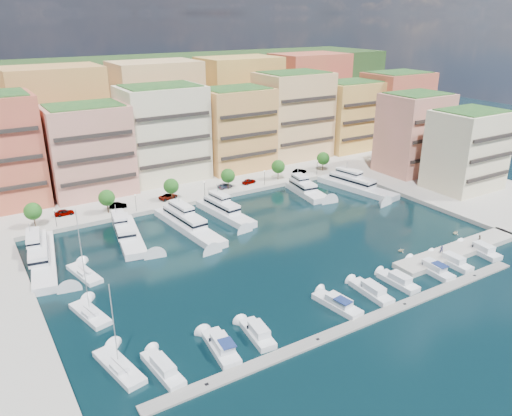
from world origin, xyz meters
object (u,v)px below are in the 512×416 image
object	(u,v)px
cruiser_5	(371,292)
car_0	(64,212)
yacht_5	(305,189)
cruiser_2	(258,334)
cruiser_0	(163,369)
yacht_2	(187,223)
lamppost_3	(265,175)
lamppost_1	(135,200)
car_1	(118,205)
cruiser_6	(398,282)
car_4	(249,181)
cruiser_7	(432,269)
sailboat_2	(85,274)
yacht_1	(127,233)
car_2	(168,196)
sailboat_1	(90,315)
tree_0	(33,211)
person_0	(441,249)
yacht_6	(354,185)
cruiser_8	(452,262)
tender_3	(455,232)
cruiser_1	(221,348)
tree_3	(228,176)
cruiser_4	(337,304)
sailboat_0	(119,368)
tree_5	(323,158)
tree_4	(278,167)
cruiser_9	(481,251)
yacht_3	(223,211)
person_1	(479,239)
lamppost_2	(205,187)
car_5	(299,171)
tree_2	(171,186)
car_3	(225,186)
tender_1	(401,250)

from	to	relation	value
cruiser_5	car_0	distance (m)	72.16
yacht_5	cruiser_2	bearing A→B (deg)	-133.27
cruiser_0	yacht_2	bearing A→B (deg)	61.89
lamppost_3	lamppost_1	bearing A→B (deg)	180.00
cruiser_2	car_1	distance (m)	60.05
cruiser_6	car_4	xyz separation A→B (m)	(4.79, 59.16, 1.16)
cruiser_7	sailboat_2	world-z (taller)	sailboat_2
yacht_1	cruiser_7	world-z (taller)	yacht_1
cruiser_0	car_2	bearing A→B (deg)	66.90
sailboat_1	sailboat_2	xyz separation A→B (m)	(2.52, 13.77, -0.00)
tree_0	yacht_2	distance (m)	33.07
person_0	cruiser_5	bearing A→B (deg)	57.97
cruiser_6	car_0	size ratio (longest dim) A/B	1.84
cruiser_6	cruiser_7	world-z (taller)	cruiser_7
yacht_6	cruiser_8	bearing A→B (deg)	-108.14
tender_3	car_0	xyz separation A→B (m)	(-70.02, 53.22, 1.33)
cruiser_2	tender_3	size ratio (longest dim) A/B	5.14
cruiser_1	car_1	bearing A→B (deg)	86.22
tender_3	tree_3	bearing A→B (deg)	33.84
yacht_6	cruiser_5	distance (m)	54.99
yacht_1	cruiser_4	distance (m)	48.56
sailboat_0	car_1	bearing A→B (deg)	72.78
tree_0	tree_5	xyz separation A→B (m)	(80.00, 0.00, 0.00)
cruiser_0	cruiser_2	world-z (taller)	same
tree_4	cruiser_9	xyz separation A→B (m)	(9.55, -58.09, -4.20)
tree_3	cruiser_0	bearing A→B (deg)	-125.71
sailboat_2	sailboat_1	bearing A→B (deg)	-100.39
yacht_1	tender_3	size ratio (longest dim) A/B	13.62
yacht_3	car_2	bearing A→B (deg)	117.80
cruiser_5	sailboat_0	bearing A→B (deg)	175.12
yacht_1	cruiser_8	bearing A→B (deg)	-42.17
cruiser_9	yacht_5	bearing A→B (deg)	100.40
yacht_6	car_2	xyz separation A→B (m)	(-46.94, 16.80, 0.48)
person_1	cruiser_9	bearing A→B (deg)	43.18
yacht_5	car_1	xyz separation A→B (m)	(-46.04, 13.36, 0.46)
lamppost_2	car_5	world-z (taller)	lamppost_2
cruiser_7	cruiser_8	size ratio (longest dim) A/B	1.10
cruiser_7	car_5	distance (m)	60.66
sailboat_1	cruiser_4	bearing A→B (deg)	-27.98
tree_2	tree_5	distance (m)	48.00
cruiser_4	tender_3	size ratio (longest dim) A/B	5.94
tree_0	yacht_5	world-z (taller)	tree_0
lamppost_2	cruiser_0	world-z (taller)	lamppost_2
car_3	person_0	world-z (taller)	person_0
tender_1	car_1	world-z (taller)	car_1
tree_0	cruiser_1	world-z (taller)	tree_0
lamppost_2	yacht_2	size ratio (longest dim) A/B	0.17
cruiser_9	tender_3	xyz separation A→B (m)	(3.38, 8.75, -0.14)
tree_0	sailboat_1	world-z (taller)	sailboat_1
tree_4	car_1	size ratio (longest dim) A/B	1.40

